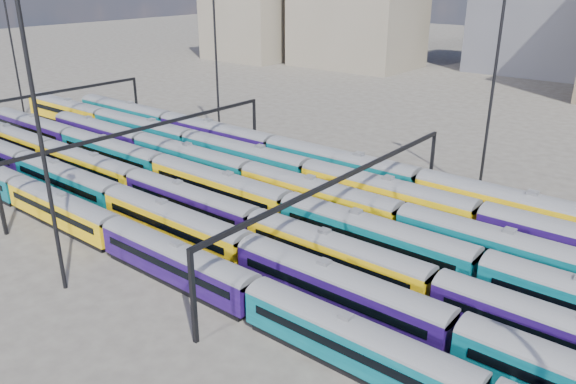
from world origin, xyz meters
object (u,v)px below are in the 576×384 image
Objects in this scene: rake_1 at (246,250)px; rake_0 at (113,230)px; rake_2 at (254,222)px; mast_2 at (40,137)px.

rake_0 is at bearing -159.57° from rake_1.
rake_2 is at bearing 125.08° from rake_1.
rake_0 is 14.08m from rake_2.
mast_2 is at bearing -113.91° from rake_2.
rake_0 is 14.33m from rake_1.
mast_2 is at bearing -71.23° from rake_0.
rake_1 is at bearing 20.43° from rake_0.
rake_0 is 13.71m from mast_2.
rake_2 reaches higher than rake_0.
rake_1 reaches higher than rake_0.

